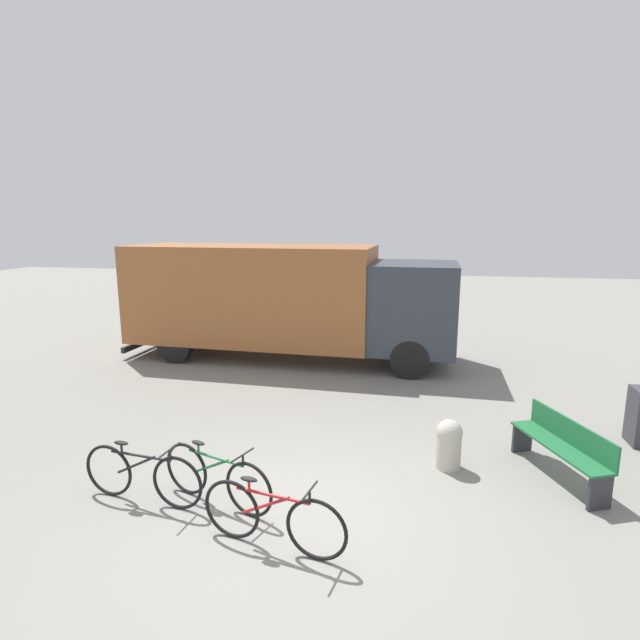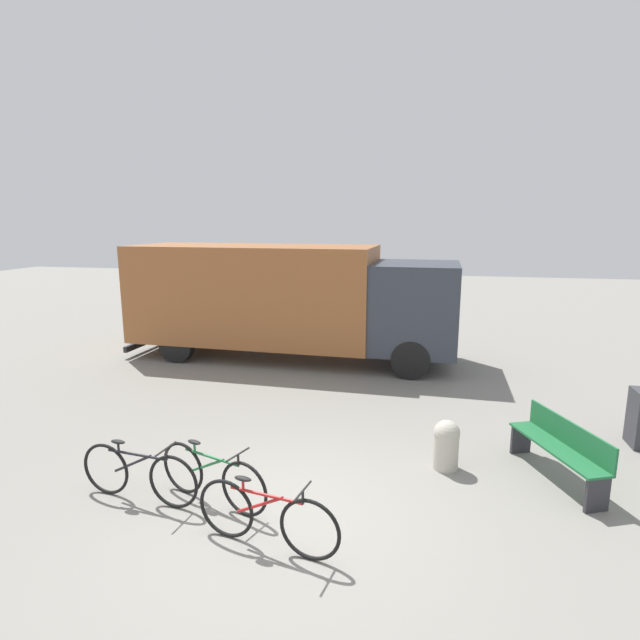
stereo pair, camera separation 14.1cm
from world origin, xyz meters
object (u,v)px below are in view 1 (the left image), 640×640
bicycle_middle (216,477)px  bollard_near_bench (449,442)px  delivery_truck (285,297)px  bicycle_far (272,517)px  park_bench (563,445)px  bicycle_near (142,475)px

bicycle_middle → bollard_near_bench: (3.08, 1.64, 0.02)m
delivery_truck → bicycle_far: delivery_truck is taller
park_bench → bicycle_far: bearing=100.3°
bicycle_far → bollard_near_bench: 3.17m
delivery_truck → park_bench: size_ratio=4.84×
bicycle_far → delivery_truck: bearing=114.6°
delivery_truck → bicycle_near: size_ratio=4.89×
bicycle_near → bicycle_far: 2.08m
park_bench → bicycle_near: size_ratio=1.01×
bicycle_far → bollard_near_bench: (2.09, 2.38, 0.02)m
park_bench → bollard_near_bench: (-1.61, -0.03, -0.09)m
park_bench → bollard_near_bench: 1.61m
park_bench → bicycle_middle: bearing=86.9°
bollard_near_bench → bicycle_middle: bearing=-151.9°
bicycle_near → bicycle_far: size_ratio=1.01×
bicycle_near → bicycle_middle: 1.01m
bicycle_near → bicycle_middle: size_ratio=1.04×
delivery_truck → bicycle_near: 7.50m
park_bench → bollard_near_bench: size_ratio=2.38×
bicycle_far → bicycle_near: bearing=173.8°
delivery_truck → bicycle_far: bearing=-74.3°
bicycle_middle → bollard_near_bench: 3.49m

